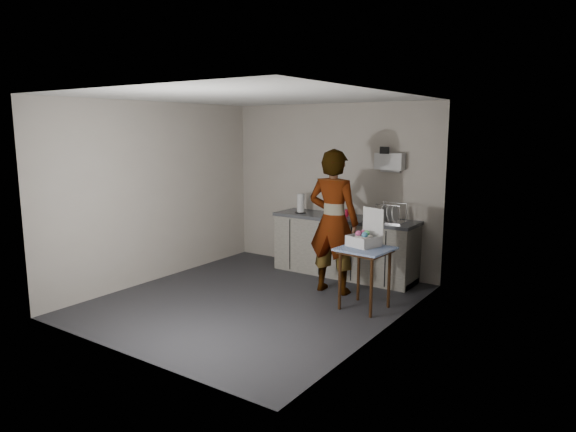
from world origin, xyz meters
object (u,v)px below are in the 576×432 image
Objects in this scene: kitchen_counter at (344,248)px; paper_towel at (301,204)px; soda_can at (347,213)px; bakery_box at (365,238)px; soap_bottle at (328,205)px; dark_bottle at (326,207)px; dish_rack at (390,218)px; side_table at (365,256)px; standing_man at (333,222)px.

kitchen_counter is 0.97m from paper_towel.
soda_can is 1.38m from bakery_box.
dark_bottle is (-0.07, 0.06, -0.04)m from soap_bottle.
dish_rack is 1.02m from bakery_box.
side_table is at bearing -51.85° from kitchen_counter.
bakery_box is (-0.06, 0.09, 0.20)m from side_table.
dark_bottle is at bearing 140.07° from soap_bottle.
soap_bottle is at bearing -165.81° from soda_can.
kitchen_counter is 0.69m from dark_bottle.
dish_rack is (1.01, -0.01, -0.09)m from soap_bottle.
soda_can is 0.24× the size of bakery_box.
kitchen_counter is at bearing -123.89° from soda_can.
soap_bottle reaches higher than dark_bottle.
side_table is 1.16m from dish_rack.
paper_towel is 0.65× the size of bakery_box.
dish_rack reaches higher than soda_can.
soap_bottle is (-1.17, 1.12, 0.39)m from side_table.
standing_man is 6.33× the size of soap_bottle.
paper_towel reaches higher than dark_bottle.
side_table is 1.67× the size of bakery_box.
dish_rack is at bearing -3.90° from kitchen_counter.
side_table is 1.75m from dark_bottle.
soap_bottle is at bearing 153.14° from bakery_box.
bakery_box reaches higher than side_table.
dark_bottle is at bearing 15.44° from paper_towel.
soda_can is (0.02, 0.03, 0.54)m from kitchen_counter.
bakery_box reaches higher than dark_bottle.
soda_can is 0.74m from dish_rack.
standing_man is at bearing -54.34° from dark_bottle.
side_table is at bearing -33.02° from paper_towel.
paper_towel is 1.49m from dish_rack.
paper_towel reaches higher than dish_rack.
dark_bottle is (-0.58, 0.81, 0.05)m from standing_man.
side_table is at bearing -43.67° from soap_bottle.
side_table is at bearing -81.95° from dish_rack.
paper_towel is (-0.73, -0.09, 0.63)m from kitchen_counter.
standing_man is 4.22× the size of bakery_box.
standing_man is 17.88× the size of soda_can.
paper_towel is at bearing -164.56° from dark_bottle.
soap_bottle is 0.47m from paper_towel.
dark_bottle reaches higher than kitchen_counter.
soap_bottle is (-0.26, -0.04, 0.64)m from kitchen_counter.
paper_towel is (-0.40, -0.11, 0.02)m from dark_bottle.
soap_bottle reaches higher than dish_rack.
kitchen_counter is 7.44× the size of paper_towel.
dish_rack is (1.48, 0.04, -0.08)m from paper_towel.
kitchen_counter is at bearing -76.19° from standing_man.
kitchen_counter is at bearing 9.14° from soap_bottle.
soda_can is 0.36m from dark_bottle.
paper_towel is at bearing -173.80° from soap_bottle.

